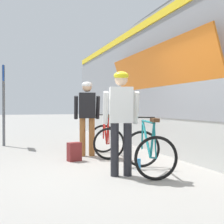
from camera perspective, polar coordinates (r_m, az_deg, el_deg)
ground_plane at (r=5.23m, az=1.19°, el=-11.89°), size 80.00×80.00×0.00m
train_car at (r=8.03m, az=19.59°, el=6.67°), size 3.29×17.19×3.88m
cyclist_near_in_dark at (r=6.97m, az=-4.86°, el=0.08°), size 0.65×0.38×1.76m
cyclist_far_in_white at (r=4.94m, az=1.79°, el=-0.32°), size 0.65×0.40×1.76m
bicycle_near_red at (r=6.99m, az=-1.17°, el=-5.28°), size 0.89×1.18×0.99m
bicycle_far_teal at (r=5.23m, az=7.09°, el=-7.43°), size 0.92×1.20×0.99m
backpack_on_platform at (r=6.42m, az=-7.34°, el=-7.66°), size 0.32×0.25×0.40m
water_bottle_near_the_bikes at (r=5.54m, az=5.25°, el=-10.07°), size 0.07×0.07×0.21m
water_bottle_by_the_backpack at (r=6.38m, az=-7.86°, el=-8.56°), size 0.07×0.07×0.22m
platform_sign_post at (r=9.30m, az=-20.32°, el=3.76°), size 0.08×0.70×2.40m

